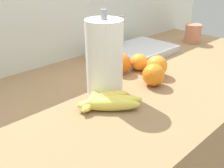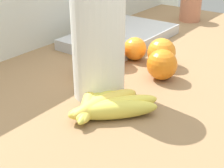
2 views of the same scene
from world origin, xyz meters
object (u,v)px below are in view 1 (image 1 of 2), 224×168
object	(u,v)px
orange_front	(153,75)
orange_back_left	(121,63)
banana_bunch	(104,100)
orange_back_right	(157,66)
sink_basin	(134,52)
orange_far_right	(139,62)
paper_towel_roll	(104,58)
orange_right	(105,70)
mug	(193,34)

from	to	relation	value
orange_front	orange_back_left	size ratio (longest dim) A/B	1.00
banana_bunch	orange_front	distance (m)	0.23
orange_back_right	sink_basin	bearing A→B (deg)	62.59
orange_front	orange_back_right	world-z (taller)	same
orange_front	orange_back_right	bearing A→B (deg)	29.52
orange_front	sink_basin	size ratio (longest dim) A/B	0.20
orange_far_right	orange_back_left	bearing A→B (deg)	156.62
orange_far_right	paper_towel_roll	distance (m)	0.26
orange_far_right	sink_basin	bearing A→B (deg)	48.36
orange_front	paper_towel_roll	bearing A→B (deg)	155.07
banana_bunch	orange_right	size ratio (longest dim) A/B	2.65
banana_bunch	orange_front	world-z (taller)	orange_front
orange_right	paper_towel_roll	size ratio (longest dim) A/B	0.29
banana_bunch	paper_towel_roll	bearing A→B (deg)	46.63
orange_right	sink_basin	distance (m)	0.31
orange_front	orange_far_right	distance (m)	0.15
orange_back_right	orange_far_right	world-z (taller)	orange_back_right
orange_front	orange_far_right	world-z (taller)	orange_front
orange_front	orange_right	distance (m)	0.18
orange_back_right	orange_right	bearing A→B (deg)	146.69
banana_bunch	orange_back_right	world-z (taller)	orange_back_right
orange_front	paper_towel_roll	size ratio (longest dim) A/B	0.29
banana_bunch	orange_back_right	xyz separation A→B (m)	(0.31, 0.03, 0.02)
orange_far_right	mug	xyz separation A→B (m)	(0.52, 0.06, 0.02)
orange_back_left	orange_back_right	size ratio (longest dim) A/B	0.99
banana_bunch	orange_far_right	distance (m)	0.32
orange_far_right	paper_towel_roll	xyz separation A→B (m)	(-0.24, -0.05, 0.09)
orange_front	orange_right	xyz separation A→B (m)	(-0.09, 0.16, 0.00)
orange_back_left	orange_far_right	size ratio (longest dim) A/B	1.16
banana_bunch	orange_right	xyz separation A→B (m)	(0.13, 0.14, 0.02)
orange_back_right	orange_right	world-z (taller)	same
banana_bunch	mug	bearing A→B (deg)	12.14
orange_back_left	banana_bunch	bearing A→B (deg)	-146.69
orange_back_right	sink_basin	xyz separation A→B (m)	(0.12, 0.22, -0.02)
orange_far_right	mug	distance (m)	0.52
banana_bunch	orange_back_right	size ratio (longest dim) A/B	2.64
orange_back_right	orange_right	size ratio (longest dim) A/B	1.00
banana_bunch	orange_far_right	xyz separation A→B (m)	(0.30, 0.12, 0.02)
orange_back_left	sink_basin	xyz separation A→B (m)	(0.20, 0.10, -0.02)
orange_back_left	sink_basin	size ratio (longest dim) A/B	0.20
orange_front	mug	world-z (taller)	mug
paper_towel_roll	sink_basin	bearing A→B (deg)	27.78
orange_far_right	orange_right	size ratio (longest dim) A/B	0.86
banana_bunch	orange_front	bearing A→B (deg)	-3.62
banana_bunch	mug	world-z (taller)	mug
orange_right	orange_back_left	bearing A→B (deg)	2.76
orange_back_left	orange_back_right	world-z (taller)	same
orange_right	mug	distance (m)	0.69
orange_back_right	mug	size ratio (longest dim) A/B	0.80
orange_back_left	mug	bearing A→B (deg)	2.67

